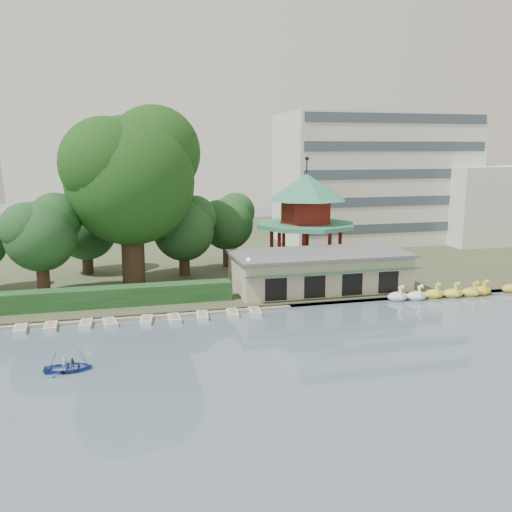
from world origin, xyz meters
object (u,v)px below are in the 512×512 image
object	(u,v)px
dock	(106,319)
rowboat_with_passengers	(68,364)
big_tree	(132,171)
boathouse	(319,270)
pavilion	(306,212)

from	to	relation	value
dock	rowboat_with_passengers	xyz separation A→B (m)	(-2.55, -11.55, 0.35)
dock	big_tree	bearing A→B (deg)	73.88
dock	big_tree	xyz separation A→B (m)	(3.18, 11.02, 12.56)
dock	boathouse	bearing A→B (deg)	12.24
pavilion	rowboat_with_passengers	world-z (taller)	pavilion
dock	boathouse	xyz separation A→B (m)	(22.00, 4.77, 2.25)
rowboat_with_passengers	big_tree	bearing A→B (deg)	75.75
dock	big_tree	distance (m)	17.01
pavilion	big_tree	world-z (taller)	big_tree
dock	big_tree	world-z (taller)	big_tree
boathouse	big_tree	size ratio (longest dim) A/B	0.96
rowboat_with_passengers	pavilion	bearing A→B (deg)	44.79
dock	big_tree	size ratio (longest dim) A/B	1.76
boathouse	rowboat_with_passengers	size ratio (longest dim) A/B	4.03
big_tree	rowboat_with_passengers	xyz separation A→B (m)	(-5.73, -22.57, -12.21)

